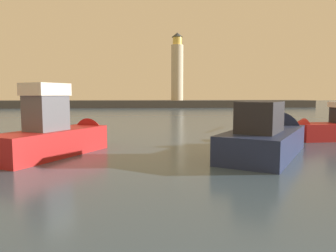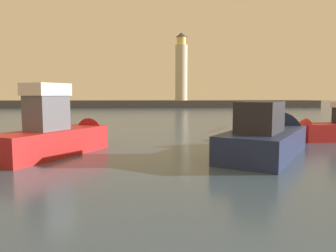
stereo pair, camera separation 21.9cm
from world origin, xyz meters
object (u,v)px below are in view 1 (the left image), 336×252
lighthouse (177,69)px  motorboat_0 (329,128)px  motorboat_3 (271,136)px  motorboat_1 (64,134)px

lighthouse → motorboat_0: bearing=-86.3°
lighthouse → motorboat_3: (-1.64, -50.72, -7.16)m
lighthouse → motorboat_3: bearing=-91.9°
motorboat_1 → motorboat_3: 9.28m
motorboat_1 → lighthouse: bearing=77.8°
lighthouse → motorboat_3: lighthouse is taller
motorboat_1 → motorboat_3: motorboat_1 is taller
lighthouse → motorboat_0: (3.05, -47.69, -7.16)m
lighthouse → motorboat_1: lighthouse is taller
motorboat_3 → motorboat_1: bearing=178.5°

